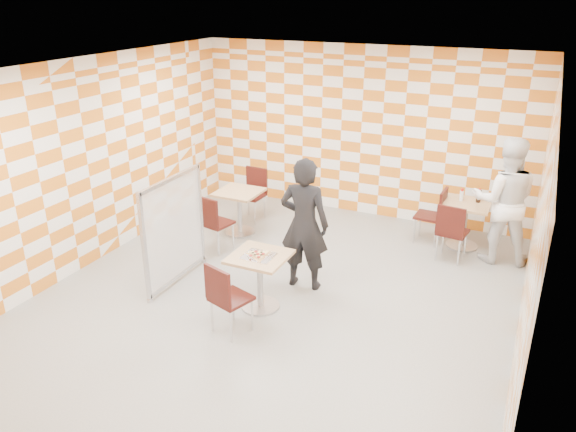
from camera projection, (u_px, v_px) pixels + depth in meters
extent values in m
plane|color=gray|center=(275.00, 299.00, 7.51)|extent=(7.00, 7.00, 0.00)
plane|color=white|center=(273.00, 70.00, 6.38)|extent=(7.00, 7.00, 0.00)
plane|color=white|center=(361.00, 132.00, 9.88)|extent=(6.00, 0.00, 6.00)
plane|color=white|center=(88.00, 164.00, 8.11)|extent=(0.00, 7.00, 7.00)
plane|color=white|center=(535.00, 236.00, 5.78)|extent=(0.00, 7.00, 7.00)
cube|color=tan|center=(259.00, 257.00, 7.06)|extent=(0.70, 0.70, 0.04)
cylinder|color=#A5A5AA|center=(260.00, 282.00, 7.20)|extent=(0.08, 0.08, 0.70)
cylinder|color=#A5A5AA|center=(260.00, 306.00, 7.33)|extent=(0.50, 0.50, 0.03)
cube|color=tan|center=(467.00, 204.00, 8.77)|extent=(0.70, 0.70, 0.04)
cylinder|color=#A5A5AA|center=(464.00, 225.00, 8.91)|extent=(0.08, 0.08, 0.70)
cylinder|color=#A5A5AA|center=(461.00, 245.00, 9.04)|extent=(0.50, 0.50, 0.03)
cube|color=tan|center=(239.00, 192.00, 9.27)|extent=(0.70, 0.70, 0.04)
cylinder|color=#A5A5AA|center=(240.00, 212.00, 9.41)|extent=(0.08, 0.08, 0.70)
cylinder|color=#A5A5AA|center=(240.00, 232.00, 9.55)|extent=(0.50, 0.50, 0.03)
cube|color=#360E0A|center=(231.00, 298.00, 6.66)|extent=(0.53, 0.53, 0.04)
cube|color=#360E0A|center=(217.00, 286.00, 6.43)|extent=(0.41, 0.17, 0.45)
cylinder|color=silver|center=(252.00, 315.00, 6.76)|extent=(0.03, 0.03, 0.43)
cylinder|color=silver|center=(233.00, 305.00, 6.97)|extent=(0.03, 0.03, 0.43)
cylinder|color=silver|center=(231.00, 327.00, 6.53)|extent=(0.03, 0.03, 0.43)
cylinder|color=silver|center=(212.00, 316.00, 6.74)|extent=(0.03, 0.03, 0.43)
cube|color=#360E0A|center=(453.00, 232.00, 8.46)|extent=(0.47, 0.47, 0.04)
cube|color=#360E0A|center=(450.00, 221.00, 8.21)|extent=(0.42, 0.09, 0.45)
cylinder|color=silver|center=(465.00, 245.00, 8.60)|extent=(0.03, 0.03, 0.43)
cylinder|color=silver|center=(443.00, 240.00, 8.76)|extent=(0.03, 0.03, 0.43)
cylinder|color=silver|center=(459.00, 253.00, 8.33)|extent=(0.03, 0.03, 0.43)
cylinder|color=silver|center=(436.00, 248.00, 8.50)|extent=(0.03, 0.03, 0.43)
cube|color=#360E0A|center=(429.00, 216.00, 9.05)|extent=(0.44, 0.44, 0.04)
cube|color=#360E0A|center=(443.00, 204.00, 8.87)|extent=(0.06, 0.42, 0.45)
cylinder|color=silver|center=(420.00, 224.00, 9.35)|extent=(0.03, 0.03, 0.43)
cylinder|color=silver|center=(414.00, 231.00, 9.07)|extent=(0.03, 0.03, 0.43)
cylinder|color=silver|center=(440.00, 228.00, 9.21)|extent=(0.03, 0.03, 0.43)
cylinder|color=silver|center=(435.00, 235.00, 8.93)|extent=(0.03, 0.03, 0.43)
cube|color=#360E0A|center=(217.00, 223.00, 8.78)|extent=(0.50, 0.50, 0.04)
cube|color=#360E0A|center=(207.00, 212.00, 8.54)|extent=(0.42, 0.12, 0.45)
cylinder|color=silver|center=(233.00, 236.00, 8.90)|extent=(0.03, 0.03, 0.43)
cylinder|color=silver|center=(217.00, 231.00, 9.09)|extent=(0.03, 0.03, 0.43)
cylinder|color=silver|center=(218.00, 243.00, 8.65)|extent=(0.03, 0.03, 0.43)
cylinder|color=silver|center=(203.00, 238.00, 8.84)|extent=(0.03, 0.03, 0.43)
cube|color=#360E0A|center=(251.00, 196.00, 9.92)|extent=(0.44, 0.44, 0.04)
cube|color=#360E0A|center=(257.00, 179.00, 9.98)|extent=(0.42, 0.06, 0.45)
cylinder|color=silver|center=(238.00, 210.00, 9.94)|extent=(0.03, 0.03, 0.43)
cylinder|color=silver|center=(255.00, 213.00, 9.79)|extent=(0.03, 0.03, 0.43)
cylinder|color=silver|center=(248.00, 204.00, 10.22)|extent=(0.03, 0.03, 0.43)
cylinder|color=silver|center=(265.00, 207.00, 10.07)|extent=(0.03, 0.03, 0.43)
cube|color=white|center=(174.00, 229.00, 7.69)|extent=(0.02, 1.30, 1.40)
cube|color=#B2B2B7|center=(170.00, 179.00, 7.42)|extent=(0.05, 1.30, 0.05)
cube|color=#B2B2B7|center=(178.00, 275.00, 7.97)|extent=(0.05, 1.30, 0.05)
cube|color=#B2B2B7|center=(144.00, 248.00, 7.15)|extent=(0.05, 0.05, 1.50)
cylinder|color=#B2B2B7|center=(150.00, 300.00, 7.44)|extent=(0.08, 0.08, 0.05)
cube|color=#B2B2B7|center=(200.00, 213.00, 8.24)|extent=(0.05, 0.05, 1.50)
cylinder|color=#B2B2B7|center=(203.00, 260.00, 8.53)|extent=(0.08, 0.08, 0.05)
imported|color=black|center=(304.00, 224.00, 7.52)|extent=(0.71, 0.50, 1.85)
imported|color=white|center=(504.00, 201.00, 8.26)|extent=(1.04, 0.88, 1.92)
cube|color=silver|center=(259.00, 256.00, 7.03)|extent=(0.38, 0.34, 0.01)
cone|color=tan|center=(259.00, 255.00, 7.03)|extent=(0.40, 0.40, 0.02)
cone|color=#F2D88C|center=(259.00, 253.00, 7.04)|extent=(0.33, 0.33, 0.01)
cylinder|color=maroon|center=(251.00, 255.00, 6.96)|extent=(0.04, 0.04, 0.01)
cylinder|color=maroon|center=(259.00, 257.00, 6.93)|extent=(0.04, 0.04, 0.01)
cylinder|color=maroon|center=(258.00, 254.00, 7.00)|extent=(0.04, 0.04, 0.01)
cylinder|color=maroon|center=(256.00, 251.00, 7.07)|extent=(0.04, 0.04, 0.01)
cylinder|color=maroon|center=(263.00, 254.00, 7.01)|extent=(0.04, 0.04, 0.01)
torus|color=black|center=(261.00, 255.00, 6.98)|extent=(0.03, 0.03, 0.01)
torus|color=black|center=(255.00, 255.00, 6.98)|extent=(0.03, 0.03, 0.01)
torus|color=black|center=(261.00, 252.00, 7.05)|extent=(0.03, 0.03, 0.01)
torus|color=black|center=(253.00, 253.00, 7.03)|extent=(0.03, 0.03, 0.01)
cylinder|color=white|center=(461.00, 196.00, 8.83)|extent=(0.06, 0.06, 0.16)
cylinder|color=red|center=(462.00, 190.00, 8.79)|extent=(0.04, 0.04, 0.04)
cylinder|color=black|center=(479.00, 196.00, 8.75)|extent=(0.07, 0.07, 0.20)
cylinder|color=red|center=(480.00, 189.00, 8.71)|extent=(0.03, 0.03, 0.03)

